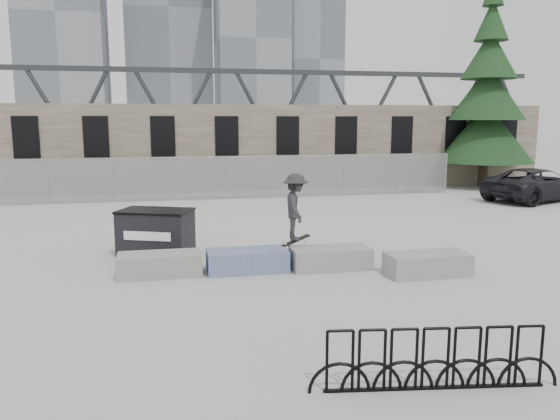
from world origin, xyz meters
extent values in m
plane|color=#AFAFAA|center=(0.00, 0.00, 0.00)|extent=(120.00, 120.00, 0.00)
cube|color=#675C4C|center=(0.00, 16.25, 2.25)|extent=(36.00, 2.50, 4.50)
cube|color=black|center=(-9.60, 14.98, 2.90)|extent=(1.20, 0.12, 2.00)
cube|color=black|center=(-6.40, 14.98, 2.90)|extent=(1.20, 0.12, 2.00)
cube|color=black|center=(-3.20, 14.98, 2.90)|extent=(1.20, 0.12, 2.00)
cube|color=black|center=(0.00, 14.98, 2.90)|extent=(1.20, 0.12, 2.00)
cube|color=black|center=(3.20, 14.98, 2.90)|extent=(1.20, 0.12, 2.00)
cube|color=black|center=(6.40, 14.98, 2.90)|extent=(1.20, 0.12, 2.00)
cube|color=black|center=(9.60, 14.98, 2.90)|extent=(1.20, 0.12, 2.00)
cube|color=black|center=(12.80, 14.98, 2.90)|extent=(1.20, 0.12, 2.00)
cube|color=black|center=(16.00, 14.98, 2.90)|extent=(1.20, 0.12, 2.00)
cylinder|color=gray|center=(-8.25, 12.50, 1.00)|extent=(0.06, 0.06, 2.00)
cylinder|color=gray|center=(-5.50, 12.50, 1.00)|extent=(0.06, 0.06, 2.00)
cylinder|color=gray|center=(-2.75, 12.50, 1.00)|extent=(0.06, 0.06, 2.00)
cylinder|color=gray|center=(0.00, 12.50, 1.00)|extent=(0.06, 0.06, 2.00)
cylinder|color=gray|center=(2.75, 12.50, 1.00)|extent=(0.06, 0.06, 2.00)
cylinder|color=gray|center=(5.50, 12.50, 1.00)|extent=(0.06, 0.06, 2.00)
cylinder|color=gray|center=(8.25, 12.50, 1.00)|extent=(0.06, 0.06, 2.00)
cylinder|color=gray|center=(11.00, 12.50, 1.00)|extent=(0.06, 0.06, 2.00)
cube|color=#99999E|center=(0.00, 12.50, 1.00)|extent=(22.00, 0.02, 2.00)
cylinder|color=gray|center=(0.00, 12.50, 2.00)|extent=(22.00, 0.04, 0.04)
cube|color=gray|center=(-3.28, 0.03, 0.27)|extent=(2.00, 0.90, 0.54)
cube|color=#2D471E|center=(-3.28, 0.03, 0.48)|extent=(1.76, 0.66, 0.10)
cube|color=#2E498C|center=(-1.14, -0.03, 0.27)|extent=(2.00, 0.90, 0.54)
cube|color=#2D471E|center=(-1.14, -0.03, 0.48)|extent=(1.76, 0.66, 0.10)
cube|color=gray|center=(0.96, -0.21, 0.27)|extent=(2.00, 0.90, 0.54)
cube|color=#2D471E|center=(0.96, -0.21, 0.48)|extent=(1.76, 0.66, 0.10)
cube|color=gray|center=(3.11, -1.25, 0.27)|extent=(2.00, 0.90, 0.54)
cube|color=#2D471E|center=(3.11, -1.25, 0.48)|extent=(1.76, 0.66, 0.10)
cube|color=black|center=(-3.40, 2.09, 0.62)|extent=(2.19, 1.78, 1.24)
cube|color=black|center=(-3.40, 2.09, 1.26)|extent=(2.26, 1.84, 0.06)
cube|color=white|center=(-3.62, 1.54, 0.67)|extent=(1.24, 0.52, 0.24)
cube|color=black|center=(0.57, -6.56, 0.02)|extent=(3.13, 0.50, 0.04)
torus|color=black|center=(-0.77, -6.37, 0.45)|extent=(0.89, 0.17, 0.89)
torus|color=black|center=(-0.33, -6.43, 0.45)|extent=(0.89, 0.17, 0.89)
torus|color=black|center=(0.12, -6.50, 0.45)|extent=(0.89, 0.17, 0.89)
torus|color=black|center=(0.57, -6.56, 0.45)|extent=(0.89, 0.17, 0.89)
torus|color=black|center=(1.01, -6.62, 0.45)|extent=(0.89, 0.17, 0.89)
torus|color=black|center=(1.46, -6.69, 0.45)|extent=(0.89, 0.17, 0.89)
torus|color=black|center=(1.90, -6.75, 0.45)|extent=(0.89, 0.17, 0.89)
cylinder|color=#38281E|center=(14.22, 14.32, 1.04)|extent=(0.50, 0.50, 2.08)
cone|color=black|center=(14.22, 14.32, 3.00)|extent=(5.22, 5.22, 3.20)
cone|color=black|center=(14.22, 14.32, 5.20)|extent=(4.09, 4.09, 3.00)
cone|color=black|center=(14.22, 14.32, 7.20)|extent=(2.99, 2.99, 2.60)
cone|color=black|center=(14.22, 14.32, 9.00)|extent=(1.81, 1.81, 2.20)
cube|color=slate|center=(-20.00, 90.00, 21.00)|extent=(14.00, 12.00, 42.00)
cube|color=slate|center=(-2.00, 100.00, 24.00)|extent=(16.00, 14.00, 48.00)
cube|color=slate|center=(12.00, 85.00, 17.00)|extent=(12.00, 12.00, 34.00)
cube|color=slate|center=(26.00, 95.00, 15.00)|extent=(10.00, 10.00, 30.00)
cube|color=#2D3033|center=(10.00, 55.00, 4.00)|extent=(70.00, 3.00, 1.20)
cube|color=#2D3033|center=(10.00, 55.00, 9.50)|extent=(70.00, 0.60, 0.60)
cube|color=gray|center=(-20.00, 55.00, 2.00)|extent=(2.00, 3.00, 4.00)
cube|color=gray|center=(40.00, 55.00, 2.00)|extent=(2.00, 3.00, 4.00)
imported|color=black|center=(13.75, 9.11, 0.76)|extent=(5.97, 4.20, 1.51)
imported|color=#29292C|center=(0.16, 0.27, 1.54)|extent=(0.74, 1.17, 1.72)
cube|color=black|center=(0.16, 0.27, 0.65)|extent=(0.79, 0.30, 0.28)
cylinder|color=beige|center=(-0.12, 0.20, 0.60)|extent=(0.06, 0.03, 0.06)
cylinder|color=beige|center=(-0.12, 0.34, 0.60)|extent=(0.06, 0.03, 0.06)
cylinder|color=beige|center=(0.44, 0.20, 0.60)|extent=(0.06, 0.03, 0.06)
cylinder|color=beige|center=(0.44, 0.34, 0.60)|extent=(0.06, 0.03, 0.06)
camera|label=1|loc=(-3.01, -13.15, 3.77)|focal=35.00mm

